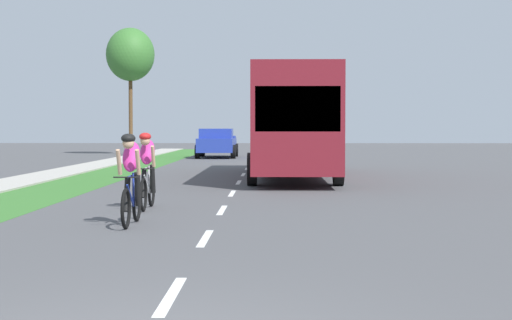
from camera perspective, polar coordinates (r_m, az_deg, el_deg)
ground_plane at (r=25.67m, az=-1.11°, el=-1.36°), size 120.00×120.00×0.00m
grass_verge at (r=26.31m, az=-11.73°, el=-1.31°), size 2.15×70.00×0.01m
sidewalk_concrete at (r=26.81m, az=-15.78°, el=-1.28°), size 1.74×70.00×0.10m
lane_markings_center at (r=29.66m, az=-0.81°, el=-0.85°), size 0.12×53.80×0.01m
cyclist_lead at (r=13.36m, az=-9.23°, el=-1.34°), size 0.42×1.72×1.58m
cyclist_trailing at (r=16.00m, az=-8.06°, el=-0.73°), size 0.42×1.72×1.58m
bus_maroon at (r=26.08m, az=2.67°, el=3.05°), size 2.78×11.60×3.48m
pickup_blue at (r=43.65m, az=-2.90°, el=1.27°), size 2.22×5.10×1.64m
street_tree_far at (r=48.98m, az=-9.28°, el=7.67°), size 3.00×3.00×7.91m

